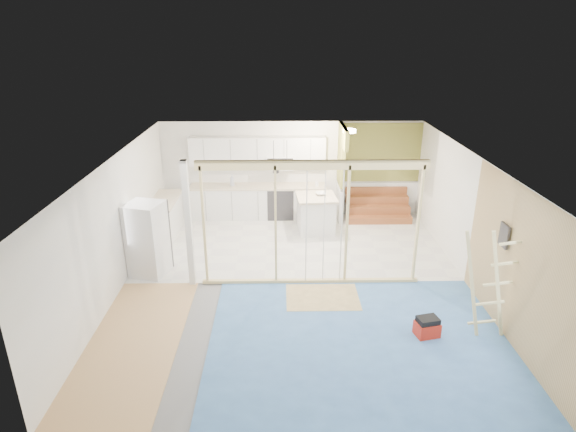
{
  "coord_description": "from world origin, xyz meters",
  "views": [
    {
      "loc": [
        -0.31,
        -8.69,
        4.86
      ],
      "look_at": [
        -0.15,
        0.6,
        1.24
      ],
      "focal_mm": 30.0,
      "sensor_mm": 36.0,
      "label": 1
    }
  ],
  "objects_px": {
    "fridge": "(148,240)",
    "ladder": "(488,285)",
    "island": "(316,214)",
    "toolbox": "(427,327)"
  },
  "relations": [
    {
      "from": "fridge",
      "to": "ladder",
      "type": "xyz_separation_m",
      "value": [
        6.14,
        -2.31,
        0.18
      ]
    },
    {
      "from": "fridge",
      "to": "ladder",
      "type": "relative_size",
      "value": 0.83
    },
    {
      "from": "fridge",
      "to": "island",
      "type": "xyz_separation_m",
      "value": [
        3.66,
        2.25,
        -0.32
      ]
    },
    {
      "from": "fridge",
      "to": "toolbox",
      "type": "distance_m",
      "value": 5.74
    },
    {
      "from": "island",
      "to": "ladder",
      "type": "distance_m",
      "value": 5.21
    },
    {
      "from": "fridge",
      "to": "ladder",
      "type": "height_order",
      "value": "ladder"
    },
    {
      "from": "fridge",
      "to": "ladder",
      "type": "distance_m",
      "value": 6.56
    },
    {
      "from": "island",
      "to": "toolbox",
      "type": "xyz_separation_m",
      "value": [
        1.56,
        -4.57,
        -0.3
      ]
    },
    {
      "from": "fridge",
      "to": "toolbox",
      "type": "relative_size",
      "value": 3.65
    },
    {
      "from": "island",
      "to": "ladder",
      "type": "xyz_separation_m",
      "value": [
        2.48,
        -4.56,
        0.5
      ]
    }
  ]
}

